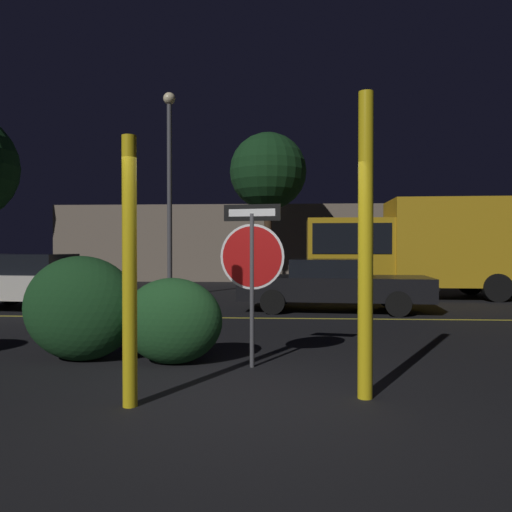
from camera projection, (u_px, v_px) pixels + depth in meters
ground_plane at (242, 401)px, 5.18m from camera, size 260.00×260.00×0.00m
road_center_stripe at (265, 318)px, 11.32m from camera, size 38.18×0.12×0.01m
stop_sign at (252, 256)px, 6.65m from camera, size 0.87×0.17×2.18m
yellow_pole_left at (130, 271)px, 4.99m from camera, size 0.15×0.15×2.72m
yellow_pole_right at (366, 246)px, 5.27m from camera, size 0.16×0.16×3.24m
hedge_bush_1 at (81, 308)px, 7.05m from camera, size 1.63×1.01×1.48m
hedge_bush_2 at (172, 321)px, 6.85m from camera, size 1.38×0.85×1.19m
passing_car_1 at (37, 282)px, 12.91m from camera, size 4.63×2.17×1.44m
passing_car_2 at (333, 284)px, 12.66m from camera, size 4.95×2.33×1.31m
delivery_truck at (415, 246)px, 16.05m from camera, size 7.03×2.74×3.13m
street_lamp at (170, 172)px, 16.29m from camera, size 0.40×0.40×6.67m
tree_1 at (268, 172)px, 20.20m from camera, size 3.11×3.11×6.26m
building_backdrop at (325, 243)px, 25.10m from camera, size 26.24×3.98×3.66m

